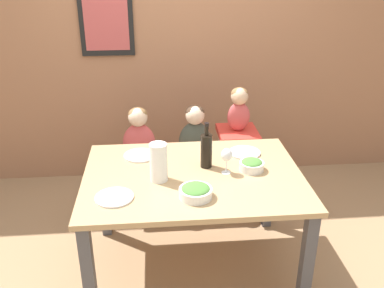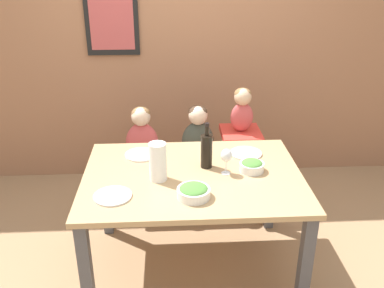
{
  "view_description": "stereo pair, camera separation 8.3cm",
  "coord_description": "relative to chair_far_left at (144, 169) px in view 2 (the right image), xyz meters",
  "views": [
    {
      "loc": [
        -0.23,
        -2.42,
        2.07
      ],
      "look_at": [
        0.0,
        0.08,
        0.93
      ],
      "focal_mm": 40.0,
      "sensor_mm": 36.0,
      "label": 1
    },
    {
      "loc": [
        -0.14,
        -2.43,
        2.07
      ],
      "look_at": [
        0.0,
        0.08,
        0.93
      ],
      "focal_mm": 40.0,
      "sensor_mm": 36.0,
      "label": 2
    }
  ],
  "objects": [
    {
      "name": "ground_plane",
      "position": [
        0.37,
        -0.79,
        -0.38
      ],
      "size": [
        14.0,
        14.0,
        0.0
      ],
      "primitive_type": "plane",
      "color": "#9E7A56"
    },
    {
      "name": "wall_back",
      "position": [
        0.37,
        0.68,
        0.98
      ],
      "size": [
        10.0,
        0.09,
        2.7
      ],
      "color": "#9E6B4C",
      "rests_on": "ground_plane"
    },
    {
      "name": "dining_table",
      "position": [
        0.37,
        -0.79,
        0.27
      ],
      "size": [
        1.41,
        1.02,
        0.75
      ],
      "color": "tan",
      "rests_on": "ground_plane"
    },
    {
      "name": "chair_far_left",
      "position": [
        0.0,
        0.0,
        0.0
      ],
      "size": [
        0.38,
        0.42,
        0.45
      ],
      "color": "silver",
      "rests_on": "ground_plane"
    },
    {
      "name": "chair_far_center",
      "position": [
        0.46,
        0.0,
        0.0
      ],
      "size": [
        0.38,
        0.42,
        0.45
      ],
      "color": "silver",
      "rests_on": "ground_plane"
    },
    {
      "name": "chair_right_highchair",
      "position": [
        0.82,
        -0.0,
        0.17
      ],
      "size": [
        0.32,
        0.36,
        0.71
      ],
      "color": "silver",
      "rests_on": "ground_plane"
    },
    {
      "name": "person_child_left",
      "position": [
        0.0,
        0.0,
        0.32
      ],
      "size": [
        0.27,
        0.16,
        0.48
      ],
      "color": "#C64C4C",
      "rests_on": "chair_far_left"
    },
    {
      "name": "person_child_center",
      "position": [
        0.46,
        0.0,
        0.32
      ],
      "size": [
        0.27,
        0.16,
        0.48
      ],
      "color": "#3D4238",
      "rests_on": "chair_far_center"
    },
    {
      "name": "person_baby_right",
      "position": [
        0.82,
        0.0,
        0.54
      ],
      "size": [
        0.19,
        0.14,
        0.37
      ],
      "color": "#C64C4C",
      "rests_on": "chair_right_highchair"
    },
    {
      "name": "wine_bottle",
      "position": [
        0.47,
        -0.69,
        0.49
      ],
      "size": [
        0.08,
        0.08,
        0.31
      ],
      "color": "black",
      "rests_on": "dining_table"
    },
    {
      "name": "paper_towel_roll",
      "position": [
        0.15,
        -0.85,
        0.49
      ],
      "size": [
        0.11,
        0.11,
        0.25
      ],
      "color": "white",
      "rests_on": "dining_table"
    },
    {
      "name": "wine_glass_near",
      "position": [
        0.58,
        -0.79,
        0.5
      ],
      "size": [
        0.07,
        0.07,
        0.17
      ],
      "color": "white",
      "rests_on": "dining_table"
    },
    {
      "name": "salad_bowl_large",
      "position": [
        0.36,
        -1.07,
        0.41
      ],
      "size": [
        0.2,
        0.2,
        0.08
      ],
      "color": "white",
      "rests_on": "dining_table"
    },
    {
      "name": "salad_bowl_small",
      "position": [
        0.76,
        -0.77,
        0.41
      ],
      "size": [
        0.16,
        0.16,
        0.08
      ],
      "color": "white",
      "rests_on": "dining_table"
    },
    {
      "name": "dinner_plate_front_left",
      "position": [
        -0.12,
        -1.04,
        0.38
      ],
      "size": [
        0.23,
        0.23,
        0.01
      ],
      "color": "silver",
      "rests_on": "dining_table"
    },
    {
      "name": "dinner_plate_back_left",
      "position": [
        0.02,
        -0.49,
        0.38
      ],
      "size": [
        0.23,
        0.23,
        0.01
      ],
      "color": "silver",
      "rests_on": "dining_table"
    },
    {
      "name": "dinner_plate_back_right",
      "position": [
        0.76,
        -0.52,
        0.38
      ],
      "size": [
        0.23,
        0.23,
        0.01
      ],
      "color": "silver",
      "rests_on": "dining_table"
    }
  ]
}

